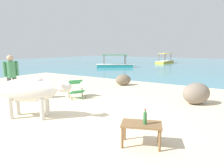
{
  "coord_description": "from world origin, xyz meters",
  "views": [
    {
      "loc": [
        3.77,
        -3.34,
        1.88
      ],
      "look_at": [
        -0.27,
        3.0,
        0.55
      ],
      "focal_mm": 32.13,
      "sensor_mm": 36.0,
      "label": 1
    }
  ],
  "objects_px": {
    "deck_chair_near": "(76,88)",
    "bottle": "(145,118)",
    "cow": "(30,90)",
    "low_bench_table": "(141,127)",
    "person_standing": "(11,74)",
    "boat_yellow": "(165,61)",
    "boat_teal": "(115,65)"
  },
  "relations": [
    {
      "from": "bottle",
      "to": "boat_teal",
      "type": "height_order",
      "value": "boat_teal"
    },
    {
      "from": "deck_chair_near",
      "to": "boat_yellow",
      "type": "distance_m",
      "value": 20.56
    },
    {
      "from": "low_bench_table",
      "to": "boat_yellow",
      "type": "relative_size",
      "value": 0.23
    },
    {
      "from": "low_bench_table",
      "to": "bottle",
      "type": "relative_size",
      "value": 2.94
    },
    {
      "from": "bottle",
      "to": "deck_chair_near",
      "type": "relative_size",
      "value": 0.32
    },
    {
      "from": "boat_yellow",
      "to": "boat_teal",
      "type": "height_order",
      "value": "same"
    },
    {
      "from": "cow",
      "to": "person_standing",
      "type": "distance_m",
      "value": 2.38
    },
    {
      "from": "person_standing",
      "to": "boat_yellow",
      "type": "xyz_separation_m",
      "value": [
        -1.44,
        21.82,
        -0.7
      ]
    },
    {
      "from": "person_standing",
      "to": "cow",
      "type": "bearing_deg",
      "value": 177.61
    },
    {
      "from": "cow",
      "to": "person_standing",
      "type": "height_order",
      "value": "person_standing"
    },
    {
      "from": "cow",
      "to": "low_bench_table",
      "type": "height_order",
      "value": "cow"
    },
    {
      "from": "boat_yellow",
      "to": "boat_teal",
      "type": "xyz_separation_m",
      "value": [
        -2.4,
        -8.62,
        0.0
      ]
    },
    {
      "from": "bottle",
      "to": "boat_yellow",
      "type": "height_order",
      "value": "boat_yellow"
    },
    {
      "from": "cow",
      "to": "boat_yellow",
      "type": "relative_size",
      "value": 0.53
    },
    {
      "from": "cow",
      "to": "boat_yellow",
      "type": "bearing_deg",
      "value": 72.99
    },
    {
      "from": "low_bench_table",
      "to": "boat_teal",
      "type": "relative_size",
      "value": 0.24
    },
    {
      "from": "cow",
      "to": "deck_chair_near",
      "type": "distance_m",
      "value": 2.43
    },
    {
      "from": "boat_yellow",
      "to": "bottle",
      "type": "bearing_deg",
      "value": -159.26
    },
    {
      "from": "low_bench_table",
      "to": "boat_yellow",
      "type": "bearing_deg",
      "value": 85.1
    },
    {
      "from": "cow",
      "to": "low_bench_table",
      "type": "relative_size",
      "value": 2.27
    },
    {
      "from": "boat_teal",
      "to": "person_standing",
      "type": "bearing_deg",
      "value": 69.69
    },
    {
      "from": "cow",
      "to": "person_standing",
      "type": "bearing_deg",
      "value": 133.14
    },
    {
      "from": "boat_teal",
      "to": "cow",
      "type": "bearing_deg",
      "value": 76.8
    },
    {
      "from": "low_bench_table",
      "to": "deck_chair_near",
      "type": "distance_m",
      "value": 4.31
    },
    {
      "from": "person_standing",
      "to": "low_bench_table",
      "type": "bearing_deg",
      "value": -169.23
    },
    {
      "from": "low_bench_table",
      "to": "person_standing",
      "type": "relative_size",
      "value": 0.54
    },
    {
      "from": "deck_chair_near",
      "to": "bottle",
      "type": "bearing_deg",
      "value": 0.89
    },
    {
      "from": "low_bench_table",
      "to": "boat_teal",
      "type": "distance_m",
      "value": 16.69
    },
    {
      "from": "deck_chair_near",
      "to": "person_standing",
      "type": "xyz_separation_m",
      "value": [
        -1.68,
        -1.5,
        0.56
      ]
    },
    {
      "from": "boat_yellow",
      "to": "cow",
      "type": "bearing_deg",
      "value": -167.09
    },
    {
      "from": "bottle",
      "to": "low_bench_table",
      "type": "bearing_deg",
      "value": -176.26
    },
    {
      "from": "cow",
      "to": "bottle",
      "type": "distance_m",
      "value": 3.24
    }
  ]
}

